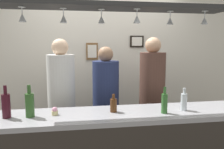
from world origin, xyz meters
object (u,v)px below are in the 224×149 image
bottle_wine_dark_red (6,105)px  bottle_beer_brown_stubby (114,105)px  person_left_white_patterned_shirt (61,94)px  bottle_soda_clear (184,101)px  picture_frame_upper_small (137,41)px  person_right_brown_shirt (152,90)px  bottle_champagne_green (30,104)px  picture_frame_crest (92,51)px  bottle_beer_green_import (164,103)px  cupcake (55,111)px  person_middle_navy_shirt (106,97)px

bottle_wine_dark_red → bottle_beer_brown_stubby: bearing=1.6°
person_left_white_patterned_shirt → bottle_wine_dark_red: 0.85m
person_left_white_patterned_shirt → bottle_soda_clear: 1.47m
bottle_wine_dark_red → picture_frame_upper_small: picture_frame_upper_small is taller
person_left_white_patterned_shirt → picture_frame_upper_small: bearing=30.6°
bottle_wine_dark_red → picture_frame_upper_small: bearing=41.2°
person_right_brown_shirt → picture_frame_upper_small: (-0.03, 0.68, 0.65)m
bottle_champagne_green → bottle_wine_dark_red: (-0.21, 0.01, -0.00)m
bottle_beer_brown_stubby → picture_frame_upper_small: 1.63m
bottle_wine_dark_red → picture_frame_crest: (0.88, 1.40, 0.44)m
bottle_beer_green_import → picture_frame_upper_small: (0.12, 1.49, 0.61)m
cupcake → bottle_soda_clear: bearing=-2.1°
bottle_champagne_green → picture_frame_upper_small: 2.06m
person_middle_navy_shirt → person_right_brown_shirt: 0.63m
person_middle_navy_shirt → picture_frame_upper_small: size_ratio=7.49×
person_left_white_patterned_shirt → picture_frame_crest: bearing=57.2°
person_right_brown_shirt → bottle_champagne_green: 1.60m
bottle_champagne_green → picture_frame_crest: (0.68, 1.41, 0.44)m
bottle_beer_brown_stubby → bottle_beer_green_import: size_ratio=0.69×
person_right_brown_shirt → bottle_beer_green_import: person_right_brown_shirt is taller
bottle_wine_dark_red → picture_frame_crest: picture_frame_crest is taller
person_left_white_patterned_shirt → picture_frame_crest: 0.96m
person_left_white_patterned_shirt → person_middle_navy_shirt: size_ratio=1.06×
person_middle_navy_shirt → bottle_champagne_green: 1.09m
person_left_white_patterned_shirt → bottle_wine_dark_red: person_left_white_patterned_shirt is taller
bottle_soda_clear → person_left_white_patterned_shirt: bearing=149.4°
bottle_soda_clear → picture_frame_crest: bearing=120.0°
person_right_brown_shirt → cupcake: bearing=-149.8°
bottle_beer_green_import → bottle_wine_dark_red: bearing=176.5°
person_right_brown_shirt → picture_frame_crest: 1.13m
bottle_beer_brown_stubby → picture_frame_upper_small: size_ratio=0.82×
person_right_brown_shirt → bottle_soda_clear: (0.08, -0.75, 0.03)m
person_middle_navy_shirt → cupcake: size_ratio=21.12×
picture_frame_crest → picture_frame_upper_small: size_ratio=1.18×
person_middle_navy_shirt → picture_frame_upper_small: 1.16m
bottle_beer_green_import → picture_frame_upper_small: picture_frame_upper_small is taller
person_middle_navy_shirt → bottle_soda_clear: 1.03m
person_left_white_patterned_shirt → cupcake: bearing=-91.6°
person_right_brown_shirt → bottle_beer_brown_stubby: size_ratio=9.81×
person_left_white_patterned_shirt → bottle_wine_dark_red: (-0.44, -0.72, 0.07)m
bottle_soda_clear → bottle_beer_green_import: bottle_beer_green_import is taller
picture_frame_crest → bottle_wine_dark_red: bearing=-122.2°
bottle_wine_dark_red → person_left_white_patterned_shirt: bearing=58.3°
person_middle_navy_shirt → person_right_brown_shirt: (0.62, 0.00, 0.08)m
person_left_white_patterned_shirt → picture_frame_upper_small: size_ratio=7.92×
bottle_wine_dark_red → picture_frame_upper_small: size_ratio=1.36×
bottle_beer_brown_stubby → bottle_wine_dark_red: 0.99m
bottle_beer_green_import → picture_frame_upper_small: bearing=85.3°
person_right_brown_shirt → bottle_champagne_green: (-1.42, -0.73, 0.06)m
bottle_champagne_green → bottle_soda_clear: 1.50m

